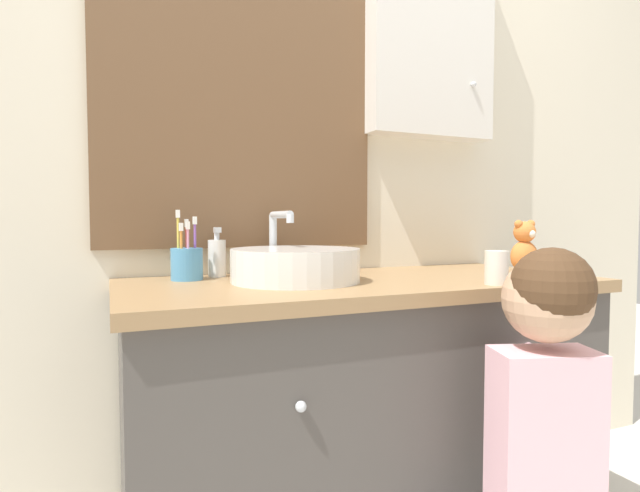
{
  "coord_description": "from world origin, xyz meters",
  "views": [
    {
      "loc": [
        -0.67,
        -0.95,
        0.96
      ],
      "look_at": [
        -0.16,
        0.25,
        0.9
      ],
      "focal_mm": 28.0,
      "sensor_mm": 36.0,
      "label": 1
    }
  ],
  "objects": [
    {
      "name": "wall_back",
      "position": [
        0.01,
        0.62,
        1.28
      ],
      "size": [
        3.2,
        0.18,
        2.5
      ],
      "color": "beige",
      "rests_on": "ground_plane"
    },
    {
      "name": "vanity_counter",
      "position": [
        0.0,
        0.3,
        0.4
      ],
      "size": [
        1.34,
        0.6,
        0.8
      ],
      "color": "#4C4742",
      "rests_on": "ground_plane"
    },
    {
      "name": "sink_basin",
      "position": [
        -0.2,
        0.33,
        0.85
      ],
      "size": [
        0.35,
        0.4,
        0.2
      ],
      "color": "white",
      "rests_on": "vanity_counter"
    },
    {
      "name": "toothbrush_holder",
      "position": [
        -0.47,
        0.48,
        0.85
      ],
      "size": [
        0.09,
        0.09,
        0.2
      ],
      "color": "#4C93C6",
      "rests_on": "vanity_counter"
    },
    {
      "name": "soap_dispenser",
      "position": [
        -0.37,
        0.53,
        0.86
      ],
      "size": [
        0.05,
        0.05,
        0.15
      ],
      "color": "white",
      "rests_on": "vanity_counter"
    },
    {
      "name": "child_figure",
      "position": [
        0.2,
        -0.16,
        0.56
      ],
      "size": [
        0.32,
        0.41,
        0.91
      ],
      "color": "slate",
      "rests_on": "ground_plane"
    },
    {
      "name": "teddy_bear",
      "position": [
        0.57,
        0.27,
        0.88
      ],
      "size": [
        0.09,
        0.08,
        0.17
      ],
      "color": "orange",
      "rests_on": "vanity_counter"
    },
    {
      "name": "drinking_cup",
      "position": [
        0.26,
        0.06,
        0.84
      ],
      "size": [
        0.06,
        0.06,
        0.09
      ],
      "primitive_type": "cylinder",
      "color": "silver",
      "rests_on": "vanity_counter"
    }
  ]
}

